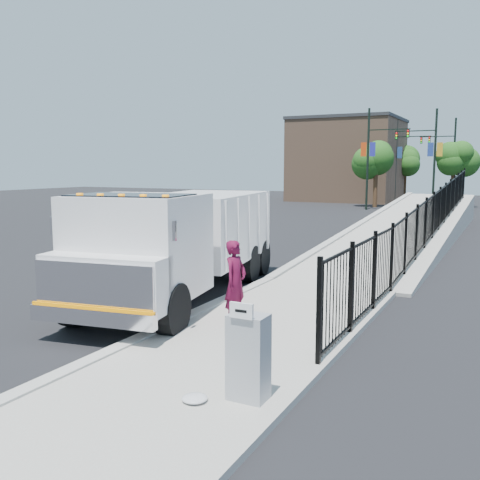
% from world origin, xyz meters
% --- Properties ---
extents(ground, '(120.00, 120.00, 0.00)m').
position_xyz_m(ground, '(0.00, 0.00, 0.00)').
color(ground, black).
rests_on(ground, ground).
extents(sidewalk, '(3.55, 12.00, 0.12)m').
position_xyz_m(sidewalk, '(1.93, -2.00, 0.06)').
color(sidewalk, '#9E998E').
rests_on(sidewalk, ground).
extents(curb, '(0.30, 12.00, 0.16)m').
position_xyz_m(curb, '(0.00, -2.00, 0.08)').
color(curb, '#ADAAA3').
rests_on(curb, ground).
extents(ramp, '(3.95, 24.06, 3.19)m').
position_xyz_m(ramp, '(2.12, 16.00, 0.00)').
color(ramp, '#9E998E').
rests_on(ramp, ground).
extents(iron_fence, '(0.10, 28.00, 1.80)m').
position_xyz_m(iron_fence, '(3.55, 12.00, 0.90)').
color(iron_fence, black).
rests_on(iron_fence, ground).
extents(truck, '(3.99, 8.75, 2.89)m').
position_xyz_m(truck, '(-1.31, 1.11, 1.62)').
color(truck, black).
rests_on(truck, ground).
extents(worker, '(0.47, 0.67, 1.77)m').
position_xyz_m(worker, '(1.14, -0.42, 1.00)').
color(worker, '#550B28').
rests_on(worker, sidewalk).
extents(utility_cabinet, '(0.55, 0.40, 1.25)m').
position_xyz_m(utility_cabinet, '(3.10, -3.78, 0.75)').
color(utility_cabinet, gray).
rests_on(utility_cabinet, sidewalk).
extents(arrow_sign, '(0.35, 0.04, 0.22)m').
position_xyz_m(arrow_sign, '(3.10, -4.00, 1.48)').
color(arrow_sign, white).
rests_on(arrow_sign, utility_cabinet).
extents(debris, '(0.37, 0.37, 0.09)m').
position_xyz_m(debris, '(2.46, -4.21, 0.17)').
color(debris, silver).
rests_on(debris, sidewalk).
extents(light_pole_0, '(3.77, 0.22, 8.00)m').
position_xyz_m(light_pole_0, '(-3.83, 32.53, 4.36)').
color(light_pole_0, black).
rests_on(light_pole_0, ground).
extents(light_pole_1, '(3.78, 0.22, 8.00)m').
position_xyz_m(light_pole_1, '(0.27, 35.18, 4.36)').
color(light_pole_1, black).
rests_on(light_pole_1, ground).
extents(light_pole_2, '(3.77, 0.22, 8.00)m').
position_xyz_m(light_pole_2, '(-3.76, 43.47, 4.36)').
color(light_pole_2, black).
rests_on(light_pole_2, ground).
extents(light_pole_3, '(3.77, 0.22, 8.00)m').
position_xyz_m(light_pole_3, '(0.83, 44.55, 4.36)').
color(light_pole_3, black).
rests_on(light_pole_3, ground).
extents(tree_0, '(2.97, 2.97, 5.49)m').
position_xyz_m(tree_0, '(-4.11, 35.40, 3.96)').
color(tree_0, '#382314').
rests_on(tree_0, ground).
extents(tree_1, '(2.33, 2.33, 5.17)m').
position_xyz_m(tree_1, '(1.76, 38.13, 3.92)').
color(tree_1, '#382314').
rests_on(tree_1, ground).
extents(tree_2, '(2.91, 2.91, 5.46)m').
position_xyz_m(tree_2, '(-3.97, 48.29, 3.96)').
color(tree_2, '#382314').
rests_on(tree_2, ground).
extents(building, '(10.00, 10.00, 8.00)m').
position_xyz_m(building, '(-9.00, 44.00, 4.00)').
color(building, '#8C664C').
rests_on(building, ground).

